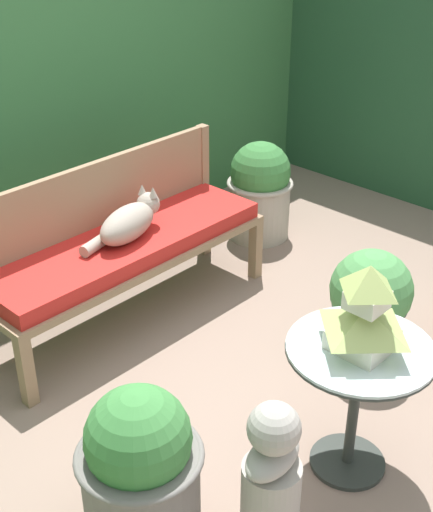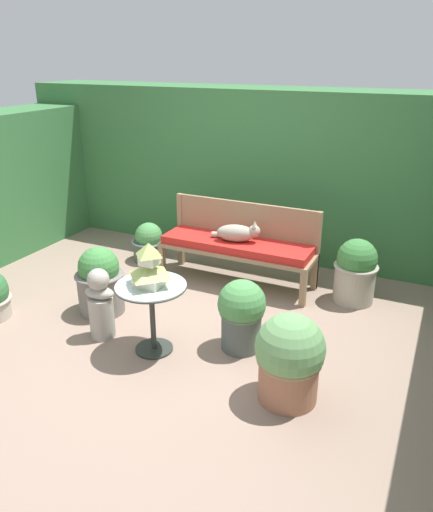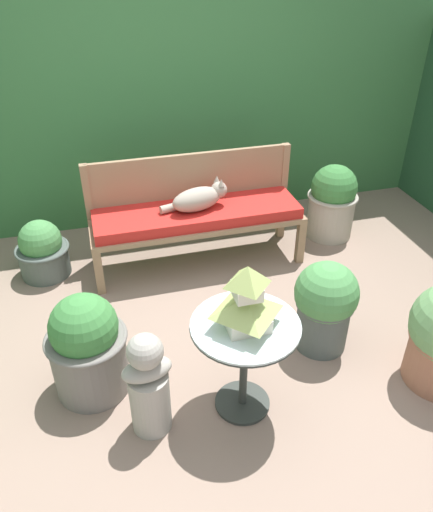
# 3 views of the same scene
# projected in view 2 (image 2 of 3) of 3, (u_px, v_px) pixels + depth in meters

# --- Properties ---
(ground) EXTENTS (30.00, 30.00, 0.00)m
(ground) POSITION_uv_depth(u_px,v_px,m) (176.00, 327.00, 4.54)
(ground) COLOR gray
(foliage_hedge_back) EXTENTS (6.40, 0.84, 1.94)m
(foliage_hedge_back) POSITION_uv_depth(u_px,v_px,m) (268.00, 171.00, 6.12)
(foliage_hedge_back) COLOR #38703D
(foliage_hedge_back) RESTS_ON ground
(garden_bench) EXTENTS (1.66, 0.49, 0.49)m
(garden_bench) POSITION_uv_depth(u_px,v_px,m) (237.00, 247.00, 5.25)
(garden_bench) COLOR #937556
(garden_bench) RESTS_ON ground
(bench_backrest) EXTENTS (1.66, 0.06, 0.85)m
(bench_backrest) POSITION_uv_depth(u_px,v_px,m) (245.00, 223.00, 5.36)
(bench_backrest) COLOR #937556
(bench_backrest) RESTS_ON ground
(cat) EXTENTS (0.54, 0.27, 0.23)m
(cat) POSITION_uv_depth(u_px,v_px,m) (238.00, 233.00, 5.17)
(cat) COLOR #A89989
(cat) RESTS_ON garden_bench
(patio_table) EXTENTS (0.58, 0.58, 0.60)m
(patio_table) POSITION_uv_depth(u_px,v_px,m) (152.00, 300.00, 4.01)
(patio_table) COLOR #2D332D
(patio_table) RESTS_ON ground
(pagoda_birdhouse) EXTENTS (0.29, 0.29, 0.36)m
(pagoda_birdhouse) POSITION_uv_depth(u_px,v_px,m) (150.00, 267.00, 3.91)
(pagoda_birdhouse) COLOR silver
(pagoda_birdhouse) RESTS_ON patio_table
(garden_bust) EXTENTS (0.28, 0.22, 0.64)m
(garden_bust) POSITION_uv_depth(u_px,v_px,m) (101.00, 305.00, 4.28)
(garden_bust) COLOR #A39E93
(garden_bust) RESTS_ON ground
(potted_plant_bench_right) EXTENTS (0.41, 0.41, 0.46)m
(potted_plant_bench_right) POSITION_uv_depth(u_px,v_px,m) (149.00, 243.00, 5.93)
(potted_plant_bench_right) COLOR #4C5651
(potted_plant_bench_right) RESTS_ON ground
(potted_plant_table_near) EXTENTS (0.40, 0.40, 0.62)m
(potted_plant_table_near) POSITION_uv_depth(u_px,v_px,m) (242.00, 313.00, 4.10)
(potted_plant_table_near) COLOR #4C5651
(potted_plant_table_near) RESTS_ON ground
(potted_plant_bench_left) EXTENTS (0.46, 0.46, 0.65)m
(potted_plant_bench_left) POSITION_uv_depth(u_px,v_px,m) (100.00, 281.00, 4.70)
(potted_plant_bench_left) COLOR slate
(potted_plant_bench_left) RESTS_ON ground
(potted_plant_path_edge) EXTENTS (0.50, 0.50, 0.67)m
(potted_plant_path_edge) POSITION_uv_depth(u_px,v_px,m) (289.00, 358.00, 3.48)
(potted_plant_path_edge) COLOR #9E664C
(potted_plant_path_edge) RESTS_ON ground
(potted_plant_table_far) EXTENTS (0.43, 0.43, 0.65)m
(potted_plant_table_far) POSITION_uv_depth(u_px,v_px,m) (356.00, 271.00, 4.90)
(potted_plant_table_far) COLOR #ADA393
(potted_plant_table_far) RESTS_ON ground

